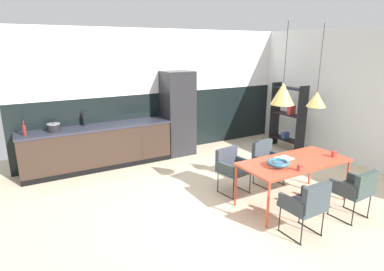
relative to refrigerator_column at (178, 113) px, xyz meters
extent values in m
plane|color=beige|center=(-0.20, -3.08, -0.96)|extent=(9.11, 9.11, 0.00)
cube|color=black|center=(-0.20, 0.36, -0.25)|extent=(6.61, 0.12, 1.42)
cube|color=white|center=(-0.20, 0.36, 1.17)|extent=(6.61, 0.12, 1.42)
cube|color=#32241C|center=(-1.85, 0.00, -0.54)|extent=(3.00, 0.60, 0.85)
cube|color=#2B2D39|center=(-1.85, 0.00, -0.10)|extent=(3.03, 0.63, 0.04)
cube|color=black|center=(-1.85, -0.30, -0.91)|extent=(3.00, 0.01, 0.10)
cube|color=#232326|center=(0.00, 0.00, 0.00)|extent=(0.66, 0.60, 1.93)
cube|color=#D1482E|center=(0.45, -3.14, -0.26)|extent=(1.78, 0.82, 0.03)
cylinder|color=#CD402E|center=(-0.40, -2.77, -0.62)|extent=(0.04, 0.04, 0.69)
cylinder|color=#D44B31|center=(1.30, -2.77, -0.62)|extent=(0.04, 0.04, 0.69)
cylinder|color=#D74B28|center=(-0.40, -3.51, -0.62)|extent=(0.04, 0.04, 0.69)
cylinder|color=#D1462A|center=(1.30, -3.51, -0.62)|extent=(0.04, 0.04, 0.69)
cube|color=#343F44|center=(-0.13, -2.38, -0.55)|extent=(0.54, 0.53, 0.06)
cube|color=#383A47|center=(-0.16, -2.18, -0.36)|extent=(0.46, 0.15, 0.32)
cube|color=#304043|center=(0.09, -2.34, -0.45)|extent=(0.11, 0.42, 0.14)
cube|color=#374443|center=(-0.35, -2.41, -0.45)|extent=(0.11, 0.42, 0.14)
cylinder|color=black|center=(0.09, -2.53, -0.77)|extent=(0.02, 0.02, 0.38)
cylinder|color=black|center=(-0.30, -2.59, -0.77)|extent=(0.02, 0.02, 0.38)
cylinder|color=black|center=(0.04, -2.16, -0.77)|extent=(0.02, 0.02, 0.38)
cylinder|color=black|center=(-0.36, -2.22, -0.77)|extent=(0.02, 0.02, 0.38)
cylinder|color=black|center=(0.07, -2.35, -0.95)|extent=(0.08, 0.41, 0.02)
cylinder|color=black|center=(-0.33, -2.41, -0.95)|extent=(0.08, 0.41, 0.02)
cube|color=#343F44|center=(-0.10, -3.84, -0.55)|extent=(0.49, 0.47, 0.06)
cube|color=#343D42|center=(-0.10, -4.04, -0.34)|extent=(0.46, 0.09, 0.36)
cube|color=#363D40|center=(-0.32, -3.84, -0.45)|extent=(0.06, 0.41, 0.14)
cube|color=#363C42|center=(0.12, -3.83, -0.45)|extent=(0.06, 0.41, 0.14)
cylinder|color=black|center=(-0.31, -3.65, -0.77)|extent=(0.02, 0.02, 0.38)
cylinder|color=black|center=(0.09, -3.64, -0.77)|extent=(0.02, 0.02, 0.38)
cylinder|color=black|center=(-0.30, -4.03, -0.77)|extent=(0.02, 0.02, 0.38)
cylinder|color=black|center=(0.10, -4.02, -0.77)|extent=(0.02, 0.02, 0.38)
cylinder|color=black|center=(-0.30, -3.84, -0.95)|extent=(0.02, 0.41, 0.02)
cylinder|color=black|center=(0.10, -3.83, -0.95)|extent=(0.02, 0.41, 0.02)
cube|color=#343F44|center=(0.64, -2.41, -0.57)|extent=(0.53, 0.51, 0.06)
cube|color=#3A4149|center=(0.62, -2.21, -0.36)|extent=(0.46, 0.13, 0.37)
cube|color=#323E43|center=(0.86, -2.39, -0.47)|extent=(0.10, 0.42, 0.14)
cube|color=#363E45|center=(0.42, -2.44, -0.47)|extent=(0.10, 0.42, 0.14)
cylinder|color=black|center=(0.86, -2.58, -0.78)|extent=(0.02, 0.02, 0.36)
cylinder|color=black|center=(0.46, -2.62, -0.78)|extent=(0.02, 0.02, 0.36)
cylinder|color=black|center=(0.81, -2.20, -0.78)|extent=(0.02, 0.02, 0.36)
cylinder|color=black|center=(0.42, -2.25, -0.78)|extent=(0.02, 0.02, 0.36)
cylinder|color=black|center=(0.84, -2.39, -0.95)|extent=(0.06, 0.41, 0.02)
cylinder|color=black|center=(0.44, -2.44, -0.95)|extent=(0.06, 0.41, 0.02)
cube|color=#343F44|center=(0.87, -3.87, -0.54)|extent=(0.50, 0.48, 0.06)
cube|color=#34413C|center=(0.88, -4.07, -0.36)|extent=(0.46, 0.10, 0.32)
cube|color=#373D40|center=(0.65, -3.88, -0.44)|extent=(0.07, 0.42, 0.14)
cube|color=#2F3E40|center=(1.09, -3.86, -0.44)|extent=(0.07, 0.42, 0.14)
cylinder|color=black|center=(0.66, -3.69, -0.77)|extent=(0.02, 0.02, 0.39)
cylinder|color=black|center=(1.06, -3.67, -0.77)|extent=(0.02, 0.02, 0.39)
cylinder|color=black|center=(0.68, -4.07, -0.77)|extent=(0.02, 0.02, 0.39)
cylinder|color=black|center=(1.08, -4.05, -0.77)|extent=(0.02, 0.02, 0.39)
cylinder|color=black|center=(0.67, -3.88, -0.95)|extent=(0.03, 0.41, 0.02)
cylinder|color=black|center=(1.07, -3.86, -0.95)|extent=(0.03, 0.41, 0.02)
cylinder|color=#33607F|center=(0.05, -3.20, -0.20)|extent=(0.15, 0.15, 0.08)
torus|color=#2F637A|center=(0.05, -3.20, -0.18)|extent=(0.33, 0.33, 0.05)
cube|color=white|center=(0.34, -2.97, -0.24)|extent=(0.12, 0.21, 0.01)
cube|color=white|center=(0.46, -2.97, -0.24)|extent=(0.12, 0.21, 0.01)
cube|color=#B73833|center=(0.40, -2.97, -0.23)|extent=(0.01, 0.22, 0.00)
cylinder|color=#B23D33|center=(0.20, -3.46, -0.19)|extent=(0.07, 0.07, 0.09)
torus|color=#B23D33|center=(0.25, -3.46, -0.19)|extent=(0.06, 0.01, 0.06)
cylinder|color=#B23D33|center=(1.15, -3.31, -0.19)|extent=(0.08, 0.08, 0.10)
torus|color=#B23D33|center=(1.20, -3.31, -0.19)|extent=(0.07, 0.01, 0.07)
cylinder|color=black|center=(-2.67, 0.00, -0.01)|extent=(0.24, 0.24, 0.14)
cylinder|color=gray|center=(-2.67, 0.00, 0.07)|extent=(0.25, 0.25, 0.01)
sphere|color=black|center=(-2.67, 0.00, 0.08)|extent=(0.02, 0.02, 0.02)
cylinder|color=black|center=(-2.05, 0.17, 0.05)|extent=(0.06, 0.06, 0.25)
cylinder|color=black|center=(-2.05, 0.17, 0.21)|extent=(0.03, 0.03, 0.08)
cylinder|color=maroon|center=(-3.17, -0.05, 0.02)|extent=(0.07, 0.07, 0.19)
cylinder|color=maroon|center=(-3.17, -0.05, 0.15)|extent=(0.03, 0.03, 0.09)
cube|color=black|center=(2.47, -0.58, -0.16)|extent=(0.30, 0.03, 1.60)
cube|color=black|center=(2.47, -1.45, -0.16)|extent=(0.30, 0.03, 1.60)
cube|color=black|center=(2.47, -1.01, -0.71)|extent=(0.30, 0.84, 0.02)
cube|color=#334C8C|center=(2.47, -0.99, -0.62)|extent=(0.18, 0.10, 0.16)
cube|color=black|center=(2.47, -1.01, -0.09)|extent=(0.30, 0.84, 0.02)
cube|color=#B73833|center=(2.47, -1.12, 0.03)|extent=(0.18, 0.10, 0.21)
cube|color=black|center=(2.47, -1.01, 0.54)|extent=(0.30, 0.84, 0.02)
cylinder|color=black|center=(0.10, -3.13, 1.41)|extent=(0.01, 0.01, 0.82)
cone|color=tan|center=(0.10, -3.13, 0.84)|extent=(0.34, 0.34, 0.31)
cylinder|color=black|center=(0.81, -3.14, 1.33)|extent=(0.01, 0.01, 1.00)
cone|color=tan|center=(0.81, -3.14, 0.71)|extent=(0.30, 0.30, 0.23)
camera|label=1|loc=(-3.25, -6.44, 1.50)|focal=29.75mm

